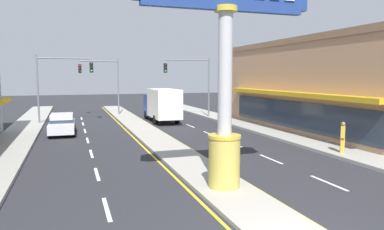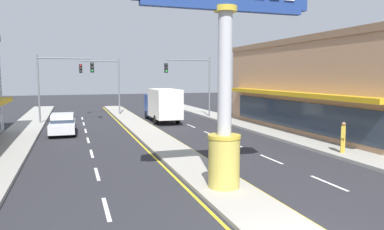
# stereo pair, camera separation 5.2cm
# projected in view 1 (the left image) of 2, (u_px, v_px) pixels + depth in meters

# --- Properties ---
(median_strip) EXTENTS (2.20, 52.00, 0.14)m
(median_strip) POSITION_uv_depth(u_px,v_px,m) (152.00, 136.00, 25.44)
(median_strip) COLOR #A39E93
(median_strip) RESTS_ON ground
(sidewalk_left) EXTENTS (2.55, 60.00, 0.18)m
(sidewalk_left) POSITION_uv_depth(u_px,v_px,m) (7.00, 149.00, 20.67)
(sidewalk_left) COLOR #9E9B93
(sidewalk_left) RESTS_ON ground
(sidewalk_right) EXTENTS (2.55, 60.00, 0.18)m
(sidewalk_right) POSITION_uv_depth(u_px,v_px,m) (276.00, 133.00, 26.44)
(sidewalk_right) COLOR #9E9B93
(sidewalk_right) RESTS_ON ground
(lane_markings) EXTENTS (8.94, 52.00, 0.01)m
(lane_markings) POSITION_uv_depth(u_px,v_px,m) (156.00, 140.00, 24.17)
(lane_markings) COLOR silver
(lane_markings) RESTS_ON ground
(district_sign) EXTENTS (6.75, 1.24, 8.29)m
(district_sign) POSITION_uv_depth(u_px,v_px,m) (225.00, 70.00, 13.02)
(district_sign) COLOR gold
(district_sign) RESTS_ON median_strip
(storefront_right) EXTENTS (10.39, 20.90, 7.11)m
(storefront_right) POSITION_uv_depth(u_px,v_px,m) (344.00, 86.00, 27.59)
(storefront_right) COLOR tan
(storefront_right) RESTS_ON ground
(traffic_light_left_side) EXTENTS (4.86, 0.46, 6.20)m
(traffic_light_left_side) POSITION_uv_depth(u_px,v_px,m) (59.00, 77.00, 31.88)
(traffic_light_left_side) COLOR slate
(traffic_light_left_side) RESTS_ON ground
(traffic_light_right_side) EXTENTS (4.86, 0.46, 6.20)m
(traffic_light_right_side) POSITION_uv_depth(u_px,v_px,m) (193.00, 77.00, 35.83)
(traffic_light_right_side) COLOR slate
(traffic_light_right_side) RESTS_ON ground
(traffic_light_median_far) EXTENTS (4.20, 0.46, 6.20)m
(traffic_light_median_far) POSITION_uv_depth(u_px,v_px,m) (104.00, 77.00, 38.36)
(traffic_light_median_far) COLOR slate
(traffic_light_median_far) RESTS_ON ground
(box_truck_near_right_lane) EXTENTS (2.29, 6.92, 3.12)m
(box_truck_near_right_lane) POSITION_uv_depth(u_px,v_px,m) (162.00, 104.00, 33.53)
(box_truck_near_right_lane) COLOR navy
(box_truck_near_right_lane) RESTS_ON ground
(sedan_far_right_lane) EXTENTS (1.92, 4.34, 1.53)m
(sedan_far_right_lane) POSITION_uv_depth(u_px,v_px,m) (62.00, 124.00, 26.40)
(sedan_far_right_lane) COLOR silver
(sedan_far_right_lane) RESTS_ON ground
(pedestrian_far_side) EXTENTS (0.43, 0.45, 1.68)m
(pedestrian_far_side) POSITION_uv_depth(u_px,v_px,m) (343.00, 135.00, 19.22)
(pedestrian_far_side) COLOR gold
(pedestrian_far_side) RESTS_ON sidewalk_right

